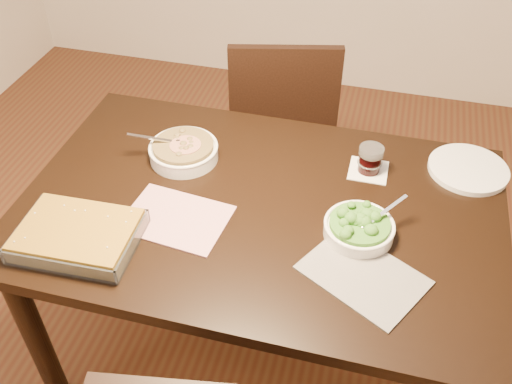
{
  "coord_description": "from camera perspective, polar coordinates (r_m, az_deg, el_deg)",
  "views": [
    {
      "loc": [
        0.3,
        -1.18,
        1.88
      ],
      "look_at": [
        -0.01,
        -0.0,
        0.8
      ],
      "focal_mm": 40.0,
      "sensor_mm": 36.0,
      "label": 1
    }
  ],
  "objects": [
    {
      "name": "ground",
      "position": [
        2.24,
        0.33,
        -15.47
      ],
      "size": [
        4.0,
        4.0,
        0.0
      ],
      "primitive_type": "plane",
      "color": "#4D2516",
      "rests_on": "ground"
    },
    {
      "name": "table",
      "position": [
        1.73,
        0.41,
        -3.57
      ],
      "size": [
        1.4,
        0.9,
        0.75
      ],
      "color": "black",
      "rests_on": "ground"
    },
    {
      "name": "magazine_a",
      "position": [
        1.63,
        -7.99,
        -2.64
      ],
      "size": [
        0.31,
        0.24,
        0.01
      ],
      "primitive_type": "cube",
      "rotation": [
        0.0,
        0.0,
        -0.11
      ],
      "color": "#9E2D4C",
      "rests_on": "table"
    },
    {
      "name": "magazine_b",
      "position": [
        1.5,
        10.65,
        -8.14
      ],
      "size": [
        0.36,
        0.33,
        0.01
      ],
      "primitive_type": "cube",
      "rotation": [
        0.0,
        0.0,
        -0.51
      ],
      "color": "#27262D",
      "rests_on": "table"
    },
    {
      "name": "coaster",
      "position": [
        1.81,
        11.16,
        2.14
      ],
      "size": [
        0.12,
        0.12,
        0.0
      ],
      "primitive_type": "cube",
      "color": "white",
      "rests_on": "table"
    },
    {
      "name": "stew_bowl",
      "position": [
        1.83,
        -7.25,
        4.13
      ],
      "size": [
        0.24,
        0.22,
        0.09
      ],
      "color": "white",
      "rests_on": "table"
    },
    {
      "name": "broccoli_bowl",
      "position": [
        1.58,
        10.27,
        -3.54
      ],
      "size": [
        0.19,
        0.19,
        0.08
      ],
      "color": "white",
      "rests_on": "table"
    },
    {
      "name": "baking_dish",
      "position": [
        1.61,
        -17.37,
        -4.17
      ],
      "size": [
        0.33,
        0.25,
        0.06
      ],
      "rotation": [
        0.0,
        0.0,
        0.04
      ],
      "color": "silver",
      "rests_on": "table"
    },
    {
      "name": "wine_tumbler",
      "position": [
        1.79,
        11.36,
        3.28
      ],
      "size": [
        0.08,
        0.08,
        0.09
      ],
      "color": "black",
      "rests_on": "coaster"
    },
    {
      "name": "dinner_plate",
      "position": [
        1.89,
        20.45,
        2.16
      ],
      "size": [
        0.24,
        0.24,
        0.02
      ],
      "primitive_type": "cylinder",
      "color": "white",
      "rests_on": "table"
    },
    {
      "name": "chair_far",
      "position": [
        2.43,
        2.64,
        7.11
      ],
      "size": [
        0.51,
        0.51,
        0.91
      ],
      "rotation": [
        0.0,
        0.0,
        3.38
      ],
      "color": "black",
      "rests_on": "ground"
    }
  ]
}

